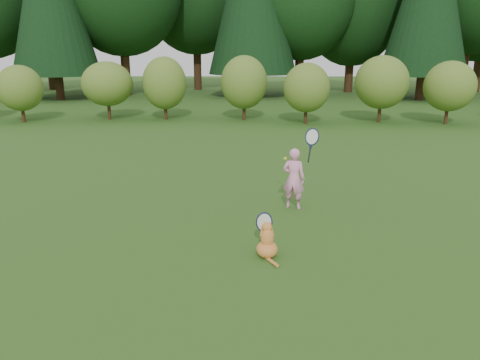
# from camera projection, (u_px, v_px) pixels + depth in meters

# --- Properties ---
(ground) EXTENTS (100.00, 100.00, 0.00)m
(ground) POSITION_uv_depth(u_px,v_px,m) (228.00, 232.00, 7.95)
(ground) COLOR #1E5116
(ground) RESTS_ON ground
(shrub_row) EXTENTS (28.00, 3.00, 2.80)m
(shrub_row) POSITION_uv_depth(u_px,v_px,m) (240.00, 89.00, 20.10)
(shrub_row) COLOR #517B26
(shrub_row) RESTS_ON ground
(child) EXTENTS (0.73, 0.52, 1.78)m
(child) POSITION_uv_depth(u_px,v_px,m) (294.00, 177.00, 8.99)
(child) COLOR #FE98CB
(child) RESTS_ON ground
(cat) EXTENTS (0.37, 0.71, 0.75)m
(cat) POSITION_uv_depth(u_px,v_px,m) (267.00, 238.00, 6.96)
(cat) COLOR orange
(cat) RESTS_ON ground
(tennis_ball) EXTENTS (0.07, 0.07, 0.07)m
(tennis_ball) POSITION_uv_depth(u_px,v_px,m) (285.00, 159.00, 9.71)
(tennis_ball) COLOR #CCCC18
(tennis_ball) RESTS_ON ground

